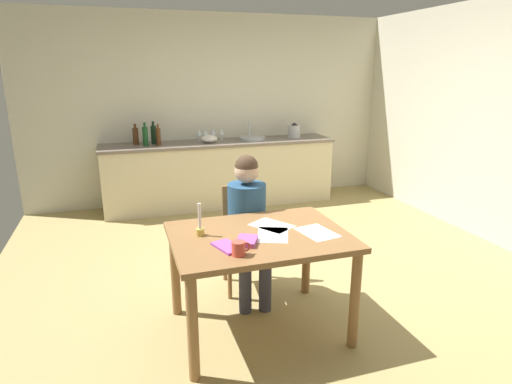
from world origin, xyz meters
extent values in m
cube|color=tan|center=(0.00, 0.00, -0.02)|extent=(5.20, 5.20, 0.04)
cube|color=beige|center=(0.00, 2.60, 1.30)|extent=(5.20, 0.12, 2.60)
cube|color=beige|center=(2.60, 0.00, 1.30)|extent=(0.12, 5.20, 2.60)
cube|color=beige|center=(0.00, 2.24, 0.43)|extent=(3.16, 0.60, 0.86)
cube|color=#72665B|center=(0.00, 2.24, 0.88)|extent=(3.20, 0.64, 0.04)
cube|color=olive|center=(-0.44, -0.84, 0.73)|extent=(1.23, 0.91, 0.04)
cylinder|color=olive|center=(-0.99, -1.24, 0.36)|extent=(0.07, 0.07, 0.71)
cylinder|color=olive|center=(0.11, -1.24, 0.36)|extent=(0.07, 0.07, 0.71)
cylinder|color=olive|center=(-0.99, -0.45, 0.36)|extent=(0.07, 0.07, 0.71)
cylinder|color=olive|center=(0.11, -0.45, 0.36)|extent=(0.07, 0.07, 0.71)
cube|color=olive|center=(-0.35, -0.21, 0.48)|extent=(0.45, 0.45, 0.04)
cube|color=olive|center=(-0.32, -0.02, 0.69)|extent=(0.36, 0.07, 0.40)
cylinder|color=olive|center=(-0.54, -0.36, 0.23)|extent=(0.04, 0.04, 0.47)
cylinder|color=olive|center=(-0.20, -0.40, 0.23)|extent=(0.04, 0.04, 0.47)
cylinder|color=olive|center=(-0.50, -0.02, 0.23)|extent=(0.04, 0.04, 0.47)
cylinder|color=olive|center=(-0.16, -0.06, 0.23)|extent=(0.04, 0.04, 0.47)
cylinder|color=navy|center=(-0.35, -0.23, 0.70)|extent=(0.36, 0.36, 0.50)
sphere|color=#D8AD8C|center=(-0.35, -0.23, 1.06)|extent=(0.20, 0.20, 0.20)
sphere|color=#473323|center=(-0.35, -0.23, 1.10)|extent=(0.19, 0.19, 0.19)
cylinder|color=#383847|center=(-0.45, -0.41, 0.45)|extent=(0.18, 0.39, 0.13)
cylinder|color=#383847|center=(-0.47, -0.60, 0.23)|extent=(0.10, 0.10, 0.45)
cylinder|color=#383847|center=(-0.29, -0.43, 0.45)|extent=(0.18, 0.39, 0.13)
cylinder|color=#383847|center=(-0.31, -0.61, 0.23)|extent=(0.10, 0.10, 0.45)
cylinder|color=#D84C3F|center=(-0.67, -1.14, 0.80)|extent=(0.09, 0.09, 0.09)
torus|color=#D84C3F|center=(-0.62, -1.14, 0.80)|extent=(0.06, 0.01, 0.06)
cylinder|color=gold|center=(-0.84, -0.74, 0.78)|extent=(0.06, 0.06, 0.05)
cylinder|color=white|center=(-0.84, -0.74, 0.89)|extent=(0.02, 0.02, 0.18)
cube|color=#A24CA9|center=(-0.71, -1.01, 0.76)|extent=(0.19, 0.25, 0.02)
cube|color=#AB4DA5|center=(-0.57, -0.98, 0.77)|extent=(0.19, 0.21, 0.03)
cube|color=white|center=(-0.30, -0.71, 0.75)|extent=(0.34, 0.36, 0.00)
cube|color=white|center=(-0.04, -0.94, 0.75)|extent=(0.26, 0.33, 0.00)
cube|color=white|center=(-0.35, -0.89, 0.75)|extent=(0.30, 0.35, 0.00)
cylinder|color=#B2B7BC|center=(0.47, 2.24, 0.92)|extent=(0.36, 0.36, 0.04)
cylinder|color=silver|center=(0.47, 2.40, 1.02)|extent=(0.02, 0.02, 0.24)
cylinder|color=#593319|center=(-1.11, 2.34, 1.01)|extent=(0.08, 0.08, 0.22)
cylinder|color=#593319|center=(-1.11, 2.34, 1.14)|extent=(0.03, 0.03, 0.05)
cylinder|color=#194C23|center=(-0.99, 2.21, 1.02)|extent=(0.07, 0.07, 0.24)
cylinder|color=#194C23|center=(-0.99, 2.21, 1.17)|extent=(0.03, 0.03, 0.06)
cylinder|color=black|center=(-0.87, 2.31, 1.02)|extent=(0.07, 0.07, 0.24)
cylinder|color=black|center=(-0.87, 2.31, 1.17)|extent=(0.03, 0.03, 0.06)
cylinder|color=#593319|center=(-0.82, 2.20, 1.01)|extent=(0.06, 0.06, 0.22)
cylinder|color=#593319|center=(-0.82, 2.20, 1.14)|extent=(0.03, 0.03, 0.05)
ellipsoid|color=white|center=(-0.16, 2.19, 0.95)|extent=(0.23, 0.23, 0.10)
cylinder|color=#B7BABF|center=(1.11, 2.24, 0.99)|extent=(0.18, 0.18, 0.18)
cone|color=#262628|center=(1.11, 2.24, 1.10)|extent=(0.11, 0.11, 0.04)
cylinder|color=silver|center=(0.06, 2.39, 0.90)|extent=(0.06, 0.06, 0.00)
cylinder|color=silver|center=(0.06, 2.39, 0.94)|extent=(0.01, 0.01, 0.07)
cone|color=silver|center=(0.06, 2.39, 1.01)|extent=(0.07, 0.07, 0.08)
cylinder|color=silver|center=(-0.05, 2.39, 0.90)|extent=(0.06, 0.06, 0.00)
cylinder|color=silver|center=(-0.05, 2.39, 0.94)|extent=(0.01, 0.01, 0.07)
cone|color=silver|center=(-0.05, 2.39, 1.01)|extent=(0.07, 0.07, 0.08)
cylinder|color=silver|center=(-0.17, 2.39, 0.90)|extent=(0.06, 0.06, 0.00)
cylinder|color=silver|center=(-0.17, 2.39, 0.94)|extent=(0.01, 0.01, 0.07)
cone|color=silver|center=(-0.17, 2.39, 1.01)|extent=(0.07, 0.07, 0.08)
cylinder|color=silver|center=(-0.25, 2.39, 0.90)|extent=(0.06, 0.06, 0.00)
cylinder|color=silver|center=(-0.25, 2.39, 0.94)|extent=(0.01, 0.01, 0.07)
cone|color=silver|center=(-0.25, 2.39, 1.01)|extent=(0.07, 0.07, 0.08)
camera|label=1|loc=(-1.32, -3.52, 1.87)|focal=30.25mm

